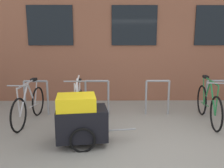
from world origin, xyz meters
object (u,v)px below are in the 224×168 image
object	(u,v)px
bicycle_green	(208,104)
bike_trailer	(81,119)
bicycle_silver	(29,106)
bicycle_white	(78,106)

from	to	relation	value
bicycle_green	bike_trailer	size ratio (longest dim) A/B	1.24
bicycle_silver	bike_trailer	distance (m)	1.74
bicycle_white	bike_trailer	bearing A→B (deg)	-80.46
bicycle_silver	bicycle_green	bearing A→B (deg)	0.01
bicycle_green	bicycle_silver	distance (m)	4.09
bicycle_white	bike_trailer	size ratio (longest dim) A/B	1.19
bike_trailer	bicycle_green	bearing A→B (deg)	22.42
bicycle_green	bicycle_silver	xyz separation A→B (m)	(-4.09, -0.00, -0.01)
bicycle_green	bicycle_white	size ratio (longest dim) A/B	1.05
bicycle_white	bike_trailer	xyz separation A→B (m)	(0.19, -1.15, 0.10)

